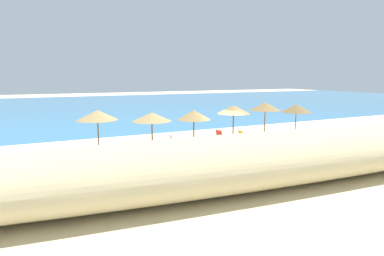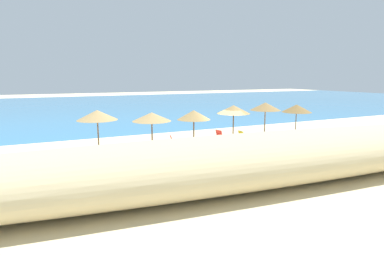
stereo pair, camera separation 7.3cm
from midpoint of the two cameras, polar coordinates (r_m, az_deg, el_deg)
name	(u,v)px [view 2 (the right image)]	position (r m, az deg, el deg)	size (l,w,h in m)	color
ground_plane	(227,145)	(22.97, 6.56, -3.17)	(160.00, 160.00, 0.00)	beige
sea_water	(121,105)	(56.25, -12.92, 4.15)	(160.00, 57.91, 0.01)	teal
dune_ridge	(254,160)	(14.49, 11.54, -5.84)	(48.26, 4.21, 2.45)	#C9B586
beach_umbrella_0	(97,115)	(20.33, -17.05, 2.30)	(2.55, 2.55, 2.93)	brown
beach_umbrella_1	(152,117)	(21.06, -7.38, 2.06)	(2.65, 2.65, 2.62)	brown
beach_umbrella_2	(194,115)	(22.80, 0.43, 2.43)	(2.47, 2.47, 2.56)	brown
beach_umbrella_3	(234,109)	(23.79, 7.79, 3.42)	(2.55, 2.55, 2.86)	brown
beach_umbrella_4	(265,106)	(26.01, 13.52, 3.91)	(2.48, 2.48, 2.92)	brown
beach_umbrella_5	(297,108)	(28.38, 18.87, 3.46)	(2.55, 2.55, 2.62)	brown
lounge_chair_0	(164,146)	(20.60, -5.08, -3.28)	(1.80, 1.09, 1.14)	red
lounge_chair_1	(237,139)	(23.47, 8.38, -1.97)	(1.43, 0.61, 0.95)	yellow
lounge_chair_2	(215,140)	(22.44, 4.40, -2.21)	(1.59, 0.93, 1.16)	red
wooden_signpost	(122,156)	(16.50, -12.68, -5.13)	(0.84, 0.11, 1.50)	brown
beach_ball	(214,144)	(22.38, 4.16, -3.03)	(0.34, 0.34, 0.34)	red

